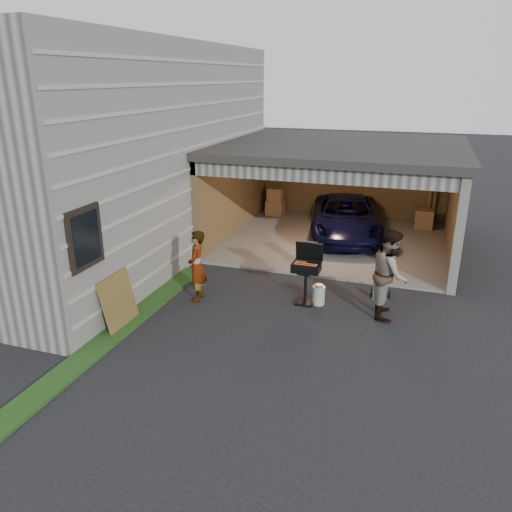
% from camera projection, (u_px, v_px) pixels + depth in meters
% --- Properties ---
extents(ground, '(80.00, 80.00, 0.00)m').
position_uv_depth(ground, '(235.00, 340.00, 9.36)').
color(ground, black).
rests_on(ground, ground).
extents(house, '(7.00, 11.00, 5.50)m').
position_uv_depth(house, '(83.00, 150.00, 13.79)').
color(house, '#474744').
rests_on(house, ground).
extents(groundcover_strip, '(0.50, 8.00, 0.06)m').
position_uv_depth(groundcover_strip, '(101.00, 345.00, 9.13)').
color(groundcover_strip, '#193814').
rests_on(groundcover_strip, ground).
extents(garage, '(6.80, 6.30, 2.90)m').
position_uv_depth(garage, '(341.00, 178.00, 14.55)').
color(garage, '#605E59').
rests_on(garage, ground).
extents(minivan, '(2.72, 4.59, 1.20)m').
position_uv_depth(minivan, '(346.00, 219.00, 15.02)').
color(minivan, black).
rests_on(minivan, ground).
extents(woman, '(0.47, 0.64, 1.59)m').
position_uv_depth(woman, '(197.00, 266.00, 10.78)').
color(woman, '#CAE4FE').
rests_on(woman, ground).
extents(man, '(0.76, 0.94, 1.83)m').
position_uv_depth(man, '(390.00, 274.00, 10.04)').
color(man, '#44251A').
rests_on(man, ground).
extents(bbq_grill, '(0.59, 0.52, 1.32)m').
position_uv_depth(bbq_grill, '(306.00, 269.00, 10.64)').
color(bbq_grill, black).
rests_on(bbq_grill, ground).
extents(propane_tank, '(0.36, 0.36, 0.41)m').
position_uv_depth(propane_tank, '(319.00, 295.00, 10.77)').
color(propane_tank, '#B0B0AC').
rests_on(propane_tank, ground).
extents(plywood_panel, '(0.27, 0.96, 1.06)m').
position_uv_depth(plywood_panel, '(119.00, 302.00, 9.70)').
color(plywood_panel, brown).
rests_on(plywood_panel, ground).
extents(hand_truck, '(0.44, 0.33, 1.05)m').
position_uv_depth(hand_truck, '(381.00, 289.00, 11.07)').
color(hand_truck, gray).
rests_on(hand_truck, ground).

